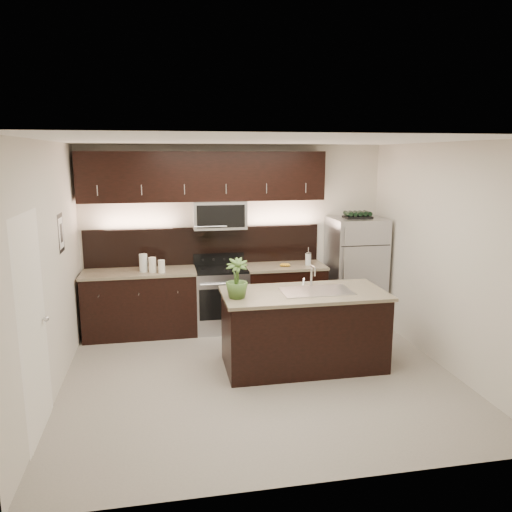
% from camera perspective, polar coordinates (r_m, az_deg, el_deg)
% --- Properties ---
extents(ground, '(4.50, 4.50, 0.00)m').
position_cam_1_polar(ground, '(6.03, 0.47, -13.54)').
color(ground, gray).
rests_on(ground, ground).
extents(room_walls, '(4.52, 4.02, 2.71)m').
position_cam_1_polar(room_walls, '(5.47, -0.56, 2.50)').
color(room_walls, beige).
rests_on(room_walls, ground).
extents(counter_run, '(3.51, 0.65, 0.94)m').
position_cam_1_polar(counter_run, '(7.37, -5.57, -4.96)').
color(counter_run, black).
rests_on(counter_run, ground).
extents(upper_fixtures, '(3.49, 0.40, 1.66)m').
position_cam_1_polar(upper_fixtures, '(7.23, -5.72, 8.17)').
color(upper_fixtures, black).
rests_on(upper_fixtures, counter_run).
extents(island, '(1.96, 0.96, 0.94)m').
position_cam_1_polar(island, '(6.15, 5.44, -8.30)').
color(island, black).
rests_on(island, ground).
extents(sink_faucet, '(0.84, 0.50, 0.28)m').
position_cam_1_polar(sink_faucet, '(6.06, 6.86, -3.85)').
color(sink_faucet, silver).
rests_on(sink_faucet, island).
extents(refrigerator, '(0.78, 0.71, 1.63)m').
position_cam_1_polar(refrigerator, '(7.75, 11.28, -1.70)').
color(refrigerator, '#B2B2B7').
rests_on(refrigerator, ground).
extents(wine_rack, '(0.40, 0.25, 0.10)m').
position_cam_1_polar(wine_rack, '(7.60, 11.53, 4.61)').
color(wine_rack, black).
rests_on(wine_rack, refrigerator).
extents(plant, '(0.30, 0.30, 0.46)m').
position_cam_1_polar(plant, '(5.69, -2.23, -2.57)').
color(plant, '#3C5B24').
rests_on(plant, island).
extents(canisters, '(0.35, 0.22, 0.25)m').
position_cam_1_polar(canisters, '(7.12, -11.99, -0.93)').
color(canisters, silver).
rests_on(canisters, counter_run).
extents(french_press, '(0.09, 0.09, 0.26)m').
position_cam_1_polar(french_press, '(7.46, 5.98, -0.28)').
color(french_press, silver).
rests_on(french_press, counter_run).
extents(bananas, '(0.17, 0.15, 0.05)m').
position_cam_1_polar(bananas, '(7.35, 2.99, -1.00)').
color(bananas, gold).
rests_on(bananas, counter_run).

